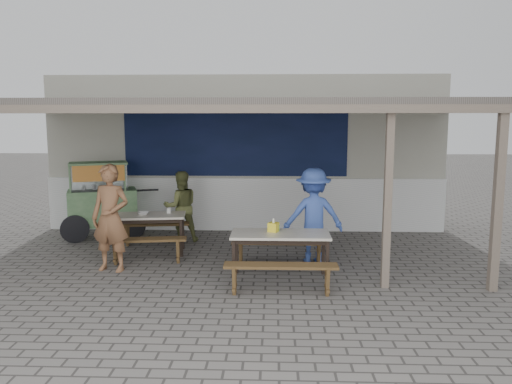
{
  "coord_description": "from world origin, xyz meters",
  "views": [
    {
      "loc": [
        0.69,
        -8.21,
        2.48
      ],
      "look_at": [
        0.34,
        0.9,
        1.18
      ],
      "focal_mm": 35.0,
      "sensor_mm": 36.0,
      "label": 1
    }
  ],
  "objects_px": {
    "patron_wall_side": "(181,207)",
    "condiment_bowl": "(143,213)",
    "table_right": "(280,238)",
    "patron_street_side": "(110,218)",
    "patron_right_table": "(313,216)",
    "condiment_jar": "(169,210)",
    "donation_box": "(274,228)",
    "bench_left_wall": "(155,229)",
    "tissue_box": "(273,227)",
    "table_left": "(150,219)",
    "bench_right_street": "(281,272)",
    "bench_right_wall": "(280,247)",
    "vendor_cart": "(102,197)",
    "bench_left_street": "(147,245)"
  },
  "relations": [
    {
      "from": "vendor_cart",
      "to": "patron_wall_side",
      "type": "xyz_separation_m",
      "value": [
        1.76,
        -0.31,
        -0.15
      ]
    },
    {
      "from": "bench_left_wall",
      "to": "donation_box",
      "type": "relative_size",
      "value": 9.05
    },
    {
      "from": "table_right",
      "to": "patron_wall_side",
      "type": "relative_size",
      "value": 1.05
    },
    {
      "from": "bench_left_street",
      "to": "patron_wall_side",
      "type": "distance_m",
      "value": 1.72
    },
    {
      "from": "table_left",
      "to": "tissue_box",
      "type": "distance_m",
      "value": 2.68
    },
    {
      "from": "bench_left_wall",
      "to": "condiment_bowl",
      "type": "height_order",
      "value": "condiment_bowl"
    },
    {
      "from": "condiment_bowl",
      "to": "condiment_jar",
      "type": "bearing_deg",
      "value": 24.42
    },
    {
      "from": "bench_left_street",
      "to": "patron_wall_side",
      "type": "xyz_separation_m",
      "value": [
        0.3,
        1.65,
        0.4
      ]
    },
    {
      "from": "vendor_cart",
      "to": "condiment_jar",
      "type": "xyz_separation_m",
      "value": [
        1.69,
        -1.13,
        -0.08
      ]
    },
    {
      "from": "table_right",
      "to": "tissue_box",
      "type": "distance_m",
      "value": 0.21
    },
    {
      "from": "patron_wall_side",
      "to": "tissue_box",
      "type": "height_order",
      "value": "patron_wall_side"
    },
    {
      "from": "patron_right_table",
      "to": "condiment_bowl",
      "type": "relative_size",
      "value": 7.99
    },
    {
      "from": "bench_left_street",
      "to": "patron_right_table",
      "type": "relative_size",
      "value": 0.84
    },
    {
      "from": "condiment_jar",
      "to": "patron_street_side",
      "type": "bearing_deg",
      "value": -119.66
    },
    {
      "from": "bench_right_wall",
      "to": "patron_right_table",
      "type": "distance_m",
      "value": 0.84
    },
    {
      "from": "table_left",
      "to": "bench_right_wall",
      "type": "xyz_separation_m",
      "value": [
        2.41,
        -0.76,
        -0.32
      ]
    },
    {
      "from": "vendor_cart",
      "to": "patron_wall_side",
      "type": "bearing_deg",
      "value": -29.88
    },
    {
      "from": "patron_wall_side",
      "to": "patron_right_table",
      "type": "relative_size",
      "value": 0.88
    },
    {
      "from": "table_right",
      "to": "patron_street_side",
      "type": "height_order",
      "value": "patron_street_side"
    },
    {
      "from": "patron_wall_side",
      "to": "patron_right_table",
      "type": "xyz_separation_m",
      "value": [
        2.61,
        -1.42,
        0.1
      ]
    },
    {
      "from": "patron_right_table",
      "to": "condiment_jar",
      "type": "xyz_separation_m",
      "value": [
        -2.68,
        0.6,
        -0.04
      ]
    },
    {
      "from": "bench_left_wall",
      "to": "table_right",
      "type": "bearing_deg",
      "value": -48.06
    },
    {
      "from": "bench_right_wall",
      "to": "donation_box",
      "type": "xyz_separation_m",
      "value": [
        -0.09,
        -0.54,
        0.46
      ]
    },
    {
      "from": "bench_right_street",
      "to": "patron_right_table",
      "type": "distance_m",
      "value": 1.89
    },
    {
      "from": "table_right",
      "to": "donation_box",
      "type": "height_order",
      "value": "donation_box"
    },
    {
      "from": "bench_right_street",
      "to": "condiment_jar",
      "type": "xyz_separation_m",
      "value": [
        -2.1,
        2.32,
        0.46
      ]
    },
    {
      "from": "bench_right_street",
      "to": "condiment_bowl",
      "type": "xyz_separation_m",
      "value": [
        -2.53,
        2.12,
        0.43
      ]
    },
    {
      "from": "patron_wall_side",
      "to": "condiment_bowl",
      "type": "height_order",
      "value": "patron_wall_side"
    },
    {
      "from": "bench_left_street",
      "to": "tissue_box",
      "type": "height_order",
      "value": "tissue_box"
    },
    {
      "from": "bench_left_wall",
      "to": "tissue_box",
      "type": "bearing_deg",
      "value": -48.0
    },
    {
      "from": "bench_right_wall",
      "to": "bench_left_street",
      "type": "bearing_deg",
      "value": 177.22
    },
    {
      "from": "bench_right_street",
      "to": "bench_left_wall",
      "type": "bearing_deg",
      "value": 131.51
    },
    {
      "from": "bench_left_wall",
      "to": "vendor_cart",
      "type": "height_order",
      "value": "vendor_cart"
    },
    {
      "from": "table_left",
      "to": "bench_right_street",
      "type": "bearing_deg",
      "value": -49.61
    },
    {
      "from": "patron_street_side",
      "to": "bench_left_wall",
      "type": "bearing_deg",
      "value": 90.42
    },
    {
      "from": "table_left",
      "to": "bench_right_wall",
      "type": "height_order",
      "value": "table_left"
    },
    {
      "from": "table_left",
      "to": "tissue_box",
      "type": "relative_size",
      "value": 9.29
    },
    {
      "from": "condiment_jar",
      "to": "table_right",
      "type": "bearing_deg",
      "value": -37.81
    },
    {
      "from": "bench_right_street",
      "to": "bench_right_wall",
      "type": "relative_size",
      "value": 1.0
    },
    {
      "from": "table_left",
      "to": "patron_right_table",
      "type": "xyz_separation_m",
      "value": [
        3.0,
        -0.43,
        0.17
      ]
    },
    {
      "from": "table_left",
      "to": "bench_left_street",
      "type": "height_order",
      "value": "table_left"
    },
    {
      "from": "patron_right_table",
      "to": "condiment_jar",
      "type": "relative_size",
      "value": 16.9
    },
    {
      "from": "patron_street_side",
      "to": "condiment_jar",
      "type": "height_order",
      "value": "patron_street_side"
    },
    {
      "from": "table_right",
      "to": "donation_box",
      "type": "distance_m",
      "value": 0.22
    },
    {
      "from": "donation_box",
      "to": "condiment_jar",
      "type": "distance_m",
      "value": 2.49
    },
    {
      "from": "bench_right_wall",
      "to": "vendor_cart",
      "type": "bearing_deg",
      "value": 151.24
    },
    {
      "from": "tissue_box",
      "to": "donation_box",
      "type": "xyz_separation_m",
      "value": [
        0.02,
        0.06,
        -0.02
      ]
    },
    {
      "from": "bench_left_street",
      "to": "condiment_bowl",
      "type": "height_order",
      "value": "condiment_bowl"
    },
    {
      "from": "table_right",
      "to": "bench_right_wall",
      "type": "height_order",
      "value": "table_right"
    },
    {
      "from": "bench_left_street",
      "to": "vendor_cart",
      "type": "xyz_separation_m",
      "value": [
        -1.46,
        1.96,
        0.55
      ]
    }
  ]
}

